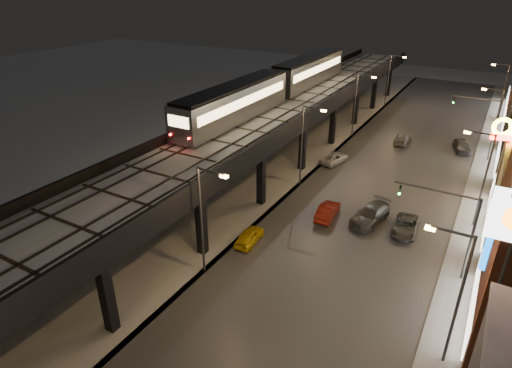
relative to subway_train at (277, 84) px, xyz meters
The scene contains 28 objects.
road_surface 18.86m from the subway_train, 18.07° to the right, with size 17.00×120.00×0.06m, color #46474D.
sidewalk_right 27.84m from the subway_train, 11.35° to the right, with size 4.00×120.00×0.14m, color #9FA1A8.
under_viaduct_pavement 10.29m from the subway_train, 64.41° to the right, with size 11.00×120.00×0.06m, color #9FA1A8.
elevated_viaduct 9.22m from the subway_train, 73.38° to the right, with size 9.00×100.00×6.30m.
viaduct_trackbed 8.88m from the subway_train, 73.20° to the right, with size 8.40×100.00×0.32m.
viaduct_parapet_streetside 10.83m from the subway_train, 50.20° to the right, with size 0.30×100.00×1.10m, color black.
viaduct_parapet_far 8.59m from the subway_train, 102.68° to the right, with size 0.30×100.00×1.10m, color black.
streetlight_left_1 28.58m from the subway_train, 73.48° to the right, with size 2.57×0.28×9.00m.
streetlight_right_1 37.26m from the subway_train, 47.18° to the right, with size 2.56×0.28×9.00m.
streetlight_left_2 12.69m from the subway_train, 48.80° to the right, with size 2.57×0.28×9.00m.
streetlight_right_2 27.06m from the subway_train, 20.08° to the right, with size 2.56×0.28×9.00m.
streetlight_left_3 12.37m from the subway_train, 47.40° to the left, with size 2.57×0.28×9.00m.
streetlight_right_3 26.91m from the subway_train, 19.19° to the left, with size 2.56×0.28×9.00m.
streetlight_left_4 28.16m from the subway_train, 73.22° to the left, with size 2.57×0.28×9.00m.
streetlight_right_4 36.94m from the subway_train, 46.71° to the left, with size 2.56×0.28×9.00m.
traffic_light_rig_a 30.67m from the subway_train, 36.83° to the right, with size 6.10×0.34×7.00m.
traffic_light_rig_b 27.34m from the subway_train, 25.82° to the left, with size 6.10×0.34×7.00m.
subway_train is the anchor object (origin of this frame).
car_taxi 25.04m from the subway_train, 68.12° to the right, with size 1.49×3.70×1.26m, color gold.
car_near_white 21.18m from the subway_train, 47.98° to the right, with size 1.46×4.19×1.38m, color maroon.
car_mid_silver 12.04m from the subway_train, 10.10° to the right, with size 2.09×4.53×1.26m, color silver.
car_mid_dark 19.28m from the subway_train, 33.07° to the left, with size 1.77×4.35×1.26m, color gray.
car_onc_dark 25.63m from the subway_train, 33.87° to the right, with size 2.06×4.47×1.24m, color #545557.
car_onc_white 22.92m from the subway_train, 38.24° to the right, with size 2.15×5.28×1.53m, color #52545B.
car_onc_red 25.82m from the subway_train, 25.45° to the left, with size 1.77×4.41×1.50m, color #57585A.
sign_mcdonalds 27.81m from the subway_train, 17.66° to the right, with size 3.06×0.80×10.30m.
sign_citgo 39.01m from the subway_train, 46.19° to the right, with size 2.58×0.39×12.27m.
sign_carwash 36.01m from the subway_train, 41.29° to the right, with size 1.70×0.35×8.83m.
Camera 1 is at (16.40, -8.65, 21.00)m, focal length 30.00 mm.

